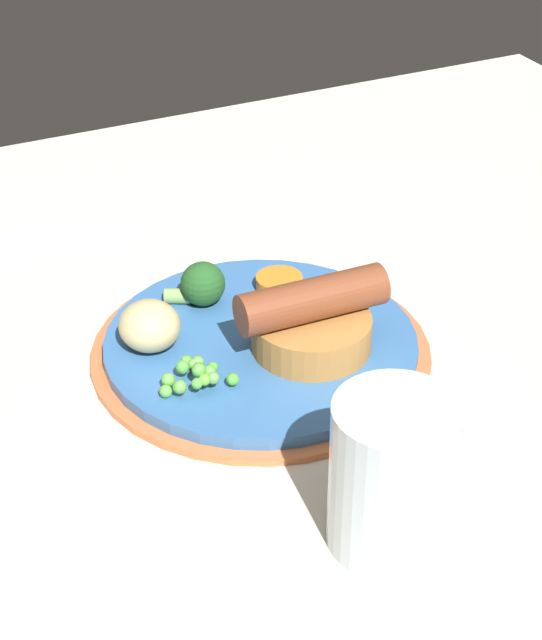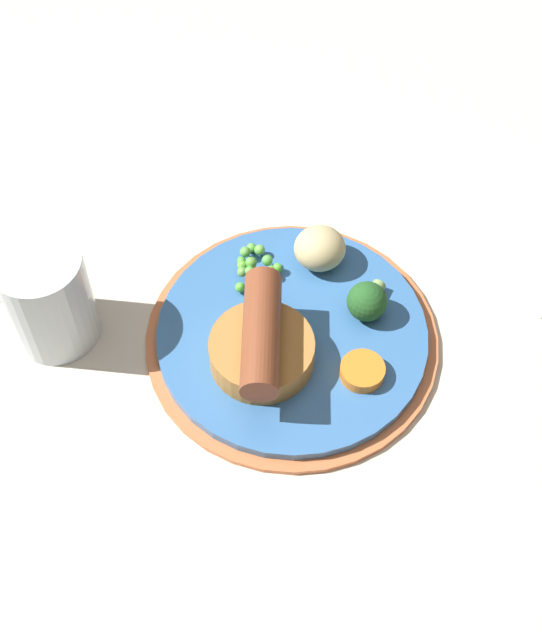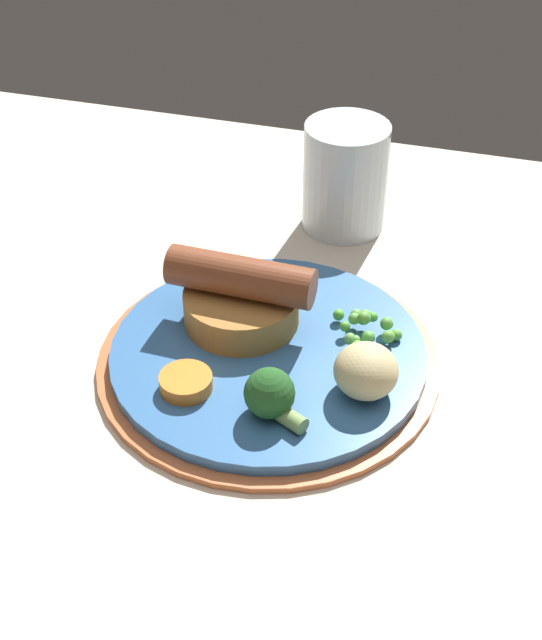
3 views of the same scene
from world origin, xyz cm
name	(u,v)px [view 1 (image 1 of 3)]	position (x,y,z in cm)	size (l,w,h in cm)	color
dining_table	(240,345)	(0.00, 0.00, 1.50)	(110.00, 80.00, 3.00)	beige
dinner_plate	(262,348)	(-0.13, 3.79, 3.57)	(24.38, 24.38, 1.40)	#CC6B3D
sausage_pudding	(312,321)	(-2.76, 6.27, 6.60)	(10.70, 8.42, 5.46)	#AD7538
pea_pile	(195,374)	(6.31, 6.95, 5.37)	(5.28, 4.04, 1.94)	#65A14A
broccoli_floret_near	(201,285)	(1.99, -2.40, 6.00)	(4.54, 3.50, 3.35)	#235623
potato_chunk_0	(150,326)	(7.40, 1.37, 6.16)	(4.45, 4.31, 3.53)	#CCB77F
carrot_slice_1	(279,283)	(-4.12, -1.73, 4.93)	(3.59, 3.59, 1.07)	orange
fork	(27,238)	(10.91, -19.96, 3.30)	(18.00, 1.60, 0.60)	silver
drinking_glass	(393,475)	(1.08, 23.45, 7.71)	(7.17, 7.17, 9.42)	silver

